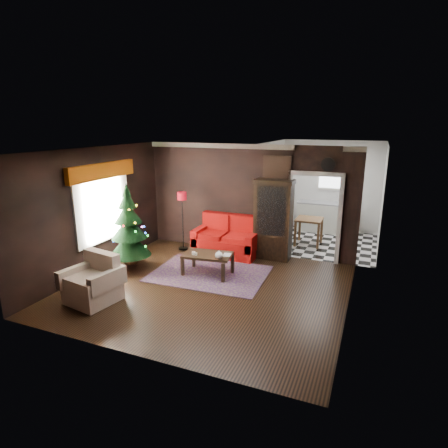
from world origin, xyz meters
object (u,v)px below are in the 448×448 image
at_px(loveseat, 227,236).
at_px(armchair, 92,279).
at_px(christmas_tree, 129,225).
at_px(kitchen_table, 309,232).
at_px(floor_lamp, 183,221).
at_px(teapot, 219,255).
at_px(wall_clock, 328,164).
at_px(curio_cabinet, 273,221).
at_px(coffee_table, 208,264).

distance_m(loveseat, armchair, 3.68).
bearing_deg(loveseat, christmas_tree, -134.31).
relative_size(christmas_tree, kitchen_table, 2.42).
relative_size(floor_lamp, kitchen_table, 2.04).
distance_m(floor_lamp, teapot, 2.15).
bearing_deg(teapot, wall_clock, 46.39).
distance_m(curio_cabinet, armchair, 4.44).
distance_m(teapot, kitchen_table, 3.51).
distance_m(loveseat, coffee_table, 1.41).
bearing_deg(armchair, floor_lamp, 96.54).
bearing_deg(wall_clock, christmas_tree, -152.13).
bearing_deg(teapot, kitchen_table, 67.49).
bearing_deg(loveseat, wall_clock, 9.66).
relative_size(curio_cabinet, floor_lamp, 1.24).
xyz_separation_m(floor_lamp, christmas_tree, (-0.54, -1.55, 0.22)).
relative_size(coffee_table, wall_clock, 3.32).
bearing_deg(teapot, floor_lamp, 139.32).
distance_m(floor_lamp, armchair, 3.26).
distance_m(loveseat, teapot, 1.65).
bearing_deg(loveseat, teapot, -73.84).
bearing_deg(floor_lamp, christmas_tree, -109.14).
distance_m(loveseat, wall_clock, 3.04).
height_order(loveseat, christmas_tree, christmas_tree).
bearing_deg(teapot, loveseat, 106.16).
bearing_deg(wall_clock, loveseat, -170.34).
bearing_deg(christmas_tree, coffee_table, 11.20).
xyz_separation_m(loveseat, teapot, (0.46, -1.59, 0.08)).
bearing_deg(teapot, christmas_tree, -175.84).
xyz_separation_m(loveseat, armchair, (-1.35, -3.42, -0.04)).
bearing_deg(coffee_table, wall_clock, 38.45).
distance_m(christmas_tree, armchair, 1.81).
distance_m(floor_lamp, christmas_tree, 1.66).
distance_m(christmas_tree, kitchen_table, 4.92).
relative_size(armchair, kitchen_table, 1.19).
bearing_deg(christmas_tree, wall_clock, 27.87).
height_order(loveseat, coffee_table, loveseat).
bearing_deg(christmas_tree, floor_lamp, 70.86).
height_order(curio_cabinet, teapot, curio_cabinet).
xyz_separation_m(curio_cabinet, armchair, (-2.50, -3.64, -0.49)).
bearing_deg(armchair, wall_clock, 55.80).
xyz_separation_m(christmas_tree, kitchen_table, (3.50, 3.39, -0.68)).
bearing_deg(christmas_tree, loveseat, 45.69).
distance_m(curio_cabinet, teapot, 1.97).
bearing_deg(loveseat, kitchen_table, 42.51).
relative_size(loveseat, armchair, 1.91).
relative_size(loveseat, curio_cabinet, 0.89).
bearing_deg(teapot, coffee_table, 150.85).
distance_m(curio_cabinet, coffee_table, 2.04).
relative_size(christmas_tree, wall_clock, 5.67).
height_order(curio_cabinet, wall_clock, wall_clock).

